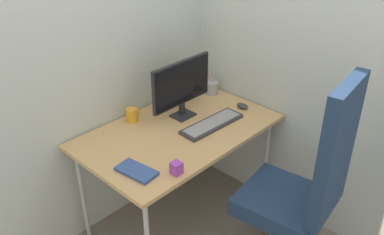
% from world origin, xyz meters
% --- Properties ---
extents(ground_plane, '(8.00, 8.00, 0.00)m').
position_xyz_m(ground_plane, '(0.00, 0.00, 0.00)').
color(ground_plane, slate).
extents(wall_back, '(2.46, 0.04, 2.80)m').
position_xyz_m(wall_back, '(0.00, 0.42, 1.40)').
color(wall_back, '#B7C1BC').
rests_on(wall_back, ground_plane).
extents(wall_side_right, '(0.04, 1.97, 2.80)m').
position_xyz_m(wall_side_right, '(0.66, -0.17, 1.40)').
color(wall_side_right, '#B7C1BC').
rests_on(wall_side_right, ground_plane).
extents(desk, '(1.27, 0.78, 0.76)m').
position_xyz_m(desk, '(0.00, 0.00, 0.71)').
color(desk, tan).
rests_on(desk, ground_plane).
extents(office_chair, '(0.57, 0.58, 1.33)m').
position_xyz_m(office_chair, '(0.18, -0.83, 0.66)').
color(office_chair, black).
rests_on(office_chair, ground_plane).
extents(monitor, '(0.49, 0.12, 0.39)m').
position_xyz_m(monitor, '(0.15, 0.11, 0.98)').
color(monitor, black).
rests_on(monitor, desk).
extents(keyboard, '(0.47, 0.16, 0.02)m').
position_xyz_m(keyboard, '(0.19, -0.12, 0.77)').
color(keyboard, '#333338').
rests_on(keyboard, desk).
extents(mouse, '(0.06, 0.09, 0.03)m').
position_xyz_m(mouse, '(0.52, -0.12, 0.77)').
color(mouse, '#333338').
rests_on(mouse, desk).
extents(pen_holder, '(0.10, 0.10, 0.18)m').
position_xyz_m(pen_holder, '(0.54, 0.20, 0.80)').
color(pen_holder, '#9EA0A5').
rests_on(pen_holder, desk).
extents(notebook, '(0.15, 0.24, 0.02)m').
position_xyz_m(notebook, '(-0.48, -0.16, 0.77)').
color(notebook, '#334C8C').
rests_on(notebook, desk).
extents(coffee_mug, '(0.11, 0.08, 0.09)m').
position_xyz_m(coffee_mug, '(-0.13, 0.30, 0.80)').
color(coffee_mug, orange).
rests_on(coffee_mug, desk).
extents(desk_clamp_accessory, '(0.06, 0.06, 0.07)m').
position_xyz_m(desk_clamp_accessory, '(-0.33, -0.32, 0.79)').
color(desk_clamp_accessory, purple).
rests_on(desk_clamp_accessory, desk).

